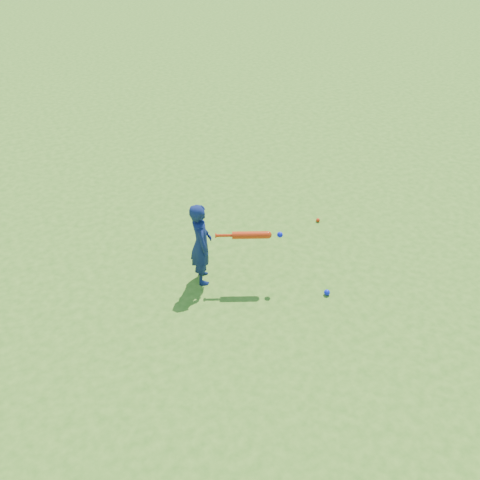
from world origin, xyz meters
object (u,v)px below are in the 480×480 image
at_px(child, 201,244).
at_px(ground_ball_red, 318,220).
at_px(bat_swing, 253,235).
at_px(ground_ball_blue, 327,292).

distance_m(child, ground_ball_red, 2.28).
height_order(child, bat_swing, child).
relative_size(ground_ball_red, ground_ball_blue, 0.77).
bearing_deg(ground_ball_blue, ground_ball_red, 61.36).
distance_m(child, ground_ball_blue, 1.74).
xyz_separation_m(child, ground_ball_blue, (1.32, -1.00, -0.54)).
xyz_separation_m(ground_ball_blue, bat_swing, (-0.74, 0.67, 0.70)).
height_order(child, ground_ball_red, child).
bearing_deg(child, ground_ball_blue, -112.47).
distance_m(ground_ball_red, bat_swing, 1.91).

